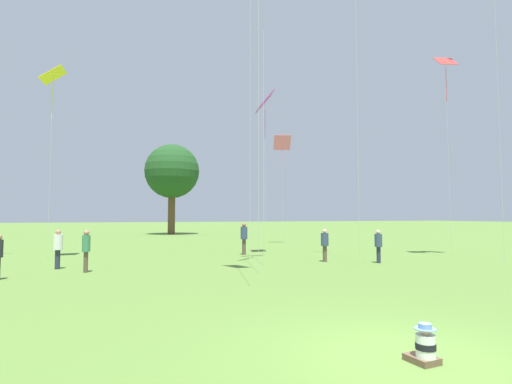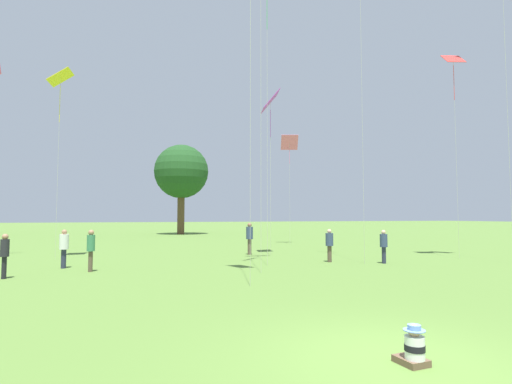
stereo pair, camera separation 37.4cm
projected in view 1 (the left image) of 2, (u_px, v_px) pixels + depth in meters
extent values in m
plane|color=#567A33|center=(405.00, 359.00, 6.16)|extent=(300.00, 300.00, 0.00)
cube|color=brown|center=(422.00, 359.00, 6.01)|extent=(0.39, 0.47, 0.10)
cylinder|color=white|center=(426.00, 346.00, 5.95)|extent=(0.30, 0.30, 0.33)
cylinder|color=black|center=(426.00, 346.00, 5.95)|extent=(0.32, 0.32, 0.09)
sphere|color=#DBAD89|center=(425.00, 329.00, 5.96)|extent=(0.19, 0.19, 0.19)
cylinder|color=#6B8ED1|center=(425.00, 329.00, 5.96)|extent=(0.32, 0.32, 0.01)
cylinder|color=#6B8ED1|center=(425.00, 326.00, 5.97)|extent=(0.19, 0.19, 0.08)
cylinder|color=#282D42|center=(58.00, 259.00, 16.63)|extent=(0.28, 0.28, 0.80)
cylinder|color=silver|center=(58.00, 242.00, 16.68)|extent=(0.51, 0.51, 0.63)
sphere|color=#A37556|center=(58.00, 232.00, 16.70)|extent=(0.22, 0.22, 0.22)
cylinder|color=brown|center=(325.00, 254.00, 19.30)|extent=(0.23, 0.23, 0.77)
cylinder|color=#334260|center=(325.00, 239.00, 19.35)|extent=(0.43, 0.43, 0.61)
sphere|color=#DBAD89|center=(325.00, 231.00, 19.37)|extent=(0.21, 0.21, 0.21)
cylinder|color=brown|center=(86.00, 262.00, 15.62)|extent=(0.17, 0.17, 0.81)
cylinder|color=#387A51|center=(86.00, 243.00, 15.66)|extent=(0.31, 0.31, 0.64)
sphere|color=#A37556|center=(86.00, 233.00, 15.69)|extent=(0.22, 0.22, 0.22)
cylinder|color=#282D42|center=(379.00, 255.00, 18.80)|extent=(0.24, 0.24, 0.76)
cylinder|color=#334260|center=(378.00, 240.00, 18.84)|extent=(0.44, 0.44, 0.60)
sphere|color=#DBAD89|center=(378.00, 232.00, 18.87)|extent=(0.21, 0.21, 0.21)
cylinder|color=brown|center=(244.00, 247.00, 22.89)|extent=(0.29, 0.29, 0.89)
cylinder|color=#334260|center=(244.00, 233.00, 22.94)|extent=(0.53, 0.53, 0.70)
sphere|color=brown|center=(244.00, 225.00, 22.97)|extent=(0.24, 0.24, 0.24)
cylinder|color=#BCB7A8|center=(497.00, 71.00, 19.31)|extent=(0.01, 0.01, 18.48)
cylinder|color=#BCB7A8|center=(250.00, 51.00, 13.04)|extent=(0.01, 0.01, 15.19)
cube|color=yellow|center=(53.00, 75.00, 20.64)|extent=(1.22, 1.42, 0.76)
cylinder|color=yellow|center=(52.00, 102.00, 20.55)|extent=(0.02, 0.02, 1.96)
cylinder|color=#BCB7A8|center=(50.00, 166.00, 20.35)|extent=(0.01, 0.01, 9.50)
cube|color=#B738C6|center=(265.00, 101.00, 23.17)|extent=(1.28, 1.67, 1.16)
cylinder|color=#B738C6|center=(265.00, 123.00, 23.09)|extent=(0.02, 0.02, 1.57)
cylinder|color=#BCB7A8|center=(265.00, 177.00, 22.90)|extent=(0.01, 0.01, 8.87)
cylinder|color=green|center=(263.00, 10.00, 18.60)|extent=(0.02, 0.02, 1.90)
cylinder|color=#BCB7A8|center=(264.00, 120.00, 18.29)|extent=(0.01, 0.01, 13.25)
cube|color=pink|center=(282.00, 143.00, 31.93)|extent=(1.54, 1.23, 1.07)
cylinder|color=pink|center=(282.00, 156.00, 31.86)|extent=(0.02, 0.02, 1.26)
cylinder|color=#BCB7A8|center=(282.00, 193.00, 31.68)|extent=(0.01, 0.01, 8.09)
cube|color=red|center=(446.00, 61.00, 21.78)|extent=(1.20, 1.05, 0.68)
cylinder|color=red|center=(446.00, 84.00, 21.71)|extent=(0.02, 0.02, 1.90)
cylinder|color=#BCB7A8|center=(448.00, 158.00, 21.46)|extent=(0.01, 0.01, 10.67)
cylinder|color=#BCB7A8|center=(258.00, 79.00, 15.95)|extent=(0.01, 0.01, 15.40)
cylinder|color=#BCB7A8|center=(357.00, 64.00, 19.19)|extent=(0.01, 0.01, 19.01)
cylinder|color=brown|center=(172.00, 210.00, 48.41)|extent=(0.86, 0.86, 5.89)
sphere|color=#1E471E|center=(172.00, 171.00, 48.70)|extent=(6.59, 6.59, 6.59)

